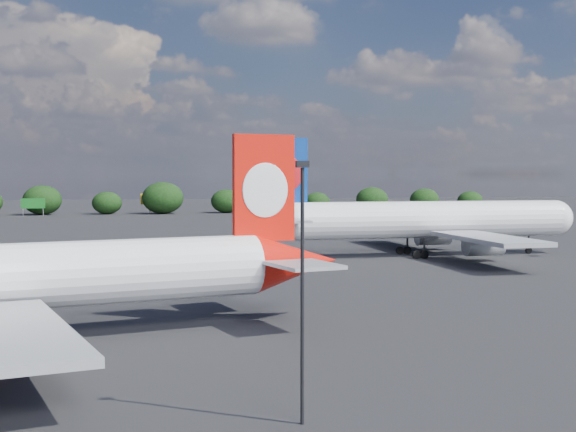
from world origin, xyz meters
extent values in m
plane|color=black|center=(0.00, 60.00, 0.00)|extent=(500.00, 500.00, 0.00)
cylinder|color=white|center=(-1.36, 12.82, 4.29)|extent=(32.62, 12.19, 4.29)
cone|color=red|center=(17.74, 17.68, 4.29)|extent=(7.70, 5.84, 4.29)
cube|color=red|center=(15.25, 17.05, 9.77)|extent=(4.67, 1.58, 7.71)
ellipsoid|color=white|center=(15.32, 16.80, 9.62)|extent=(3.53, 1.05, 3.94)
ellipsoid|color=white|center=(15.19, 17.30, 9.62)|extent=(3.53, 1.05, 3.94)
cube|color=#A7AAAF|center=(17.25, 12.69, 4.63)|extent=(5.01, 5.94, 0.26)
cube|color=#A7AAAF|center=(14.92, 21.83, 4.63)|extent=(5.01, 5.94, 0.26)
cube|color=#A7AAAF|center=(-0.27, 1.60, 2.91)|extent=(9.63, 17.99, 0.47)
cylinder|color=black|center=(0.94, 10.75, 1.29)|extent=(0.29, 0.29, 2.14)
cylinder|color=black|center=(0.94, 10.75, 0.47)|extent=(1.01, 0.61, 0.94)
cylinder|color=black|center=(1.85, 10.98, 0.47)|extent=(1.01, 0.61, 0.94)
cylinder|color=black|center=(-0.33, 15.73, 1.29)|extent=(0.29, 0.29, 2.14)
cylinder|color=black|center=(-0.33, 15.73, 0.47)|extent=(1.01, 0.61, 0.94)
cylinder|color=black|center=(0.58, 15.97, 0.47)|extent=(1.01, 0.61, 0.94)
cylinder|color=white|center=(44.57, 59.21, 4.82)|extent=(36.76, 5.92, 4.82)
sphere|color=white|center=(62.87, 59.77, 4.82)|extent=(4.96, 4.96, 4.82)
cone|color=white|center=(22.41, 58.54, 4.82)|extent=(7.85, 5.05, 4.82)
cube|color=navy|center=(25.30, 58.63, 10.99)|extent=(5.31, 0.64, 8.68)
ellipsoid|color=red|center=(25.31, 58.34, 10.81)|extent=(4.05, 0.31, 4.43)
ellipsoid|color=red|center=(25.29, 58.92, 10.81)|extent=(4.05, 0.31, 4.43)
cube|color=#A7AAAF|center=(24.50, 53.30, 5.21)|extent=(4.51, 5.91, 0.29)
cube|color=#A7AAAF|center=(24.18, 63.90, 5.21)|extent=(4.51, 5.91, 0.29)
cube|color=#A7AAAF|center=(46.87, 46.75, 3.28)|extent=(6.84, 19.46, 0.53)
cube|color=#A7AAAF|center=(46.12, 71.80, 3.28)|extent=(6.84, 19.46, 0.53)
cylinder|color=#A7AAAF|center=(48.66, 51.62, 2.02)|extent=(4.90, 2.75, 2.60)
cube|color=#A7AAAF|center=(48.66, 51.62, 2.70)|extent=(2.13, 0.35, 1.16)
cylinder|color=#A7AAAF|center=(48.19, 67.04, 2.02)|extent=(4.90, 2.75, 2.60)
cube|color=#A7AAAF|center=(48.19, 67.04, 2.70)|extent=(2.13, 0.35, 1.16)
cylinder|color=black|center=(42.73, 56.26, 1.45)|extent=(0.28, 0.28, 2.41)
cylinder|color=black|center=(42.73, 56.26, 0.53)|extent=(1.07, 0.47, 1.06)
cylinder|color=black|center=(41.67, 56.23, 0.53)|extent=(1.07, 0.47, 1.06)
cylinder|color=black|center=(42.55, 62.05, 1.45)|extent=(0.28, 0.28, 2.41)
cylinder|color=black|center=(42.55, 62.05, 0.53)|extent=(1.07, 0.47, 1.06)
cylinder|color=black|center=(41.50, 62.01, 0.53)|extent=(1.07, 0.47, 1.06)
cylinder|color=black|center=(59.02, 59.65, 1.40)|extent=(0.24, 0.24, 2.41)
cylinder|color=black|center=(59.02, 59.65, 0.43)|extent=(0.88, 0.36, 0.87)
cylinder|color=black|center=(12.83, -6.67, 5.52)|extent=(0.16, 0.16, 11.04)
cube|color=black|center=(12.83, -6.67, 11.19)|extent=(0.55, 0.30, 0.28)
cube|color=#135F1C|center=(-18.00, 176.00, 3.20)|extent=(6.00, 0.30, 2.60)
cylinder|color=gray|center=(-20.50, 176.00, 1.00)|extent=(0.20, 0.20, 2.00)
cylinder|color=gray|center=(-15.50, 176.00, 1.00)|extent=(0.20, 0.20, 2.00)
cube|color=gold|center=(12.00, 182.00, 4.00)|extent=(5.00, 0.30, 3.00)
cylinder|color=gray|center=(12.00, 182.00, 1.25)|extent=(0.30, 0.30, 2.50)
ellipsoid|color=black|center=(-16.09, 180.20, 3.91)|extent=(10.16, 8.60, 7.82)
ellipsoid|color=black|center=(0.60, 180.11, 3.05)|extent=(7.93, 6.71, 6.10)
ellipsoid|color=black|center=(15.37, 179.36, 4.32)|extent=(11.22, 9.50, 8.63)
ellipsoid|color=black|center=(32.90, 181.35, 3.28)|extent=(8.52, 7.21, 6.56)
ellipsoid|color=black|center=(43.99, 179.24, 3.18)|extent=(8.27, 7.00, 6.36)
ellipsoid|color=black|center=(58.69, 180.46, 2.81)|extent=(7.31, 6.19, 5.62)
ellipsoid|color=black|center=(73.99, 177.65, 3.55)|extent=(9.22, 7.80, 7.09)
ellipsoid|color=black|center=(90.71, 180.18, 3.31)|extent=(8.60, 7.28, 6.62)
ellipsoid|color=black|center=(103.93, 178.00, 2.91)|extent=(7.57, 6.41, 5.83)
camera|label=1|loc=(5.45, -39.87, 10.77)|focal=50.00mm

